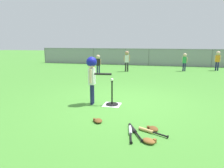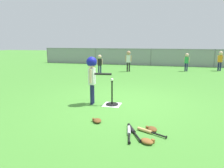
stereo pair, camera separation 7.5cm
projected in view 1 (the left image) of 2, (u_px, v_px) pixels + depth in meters
name	position (u px, v px, depth m)	size (l,w,h in m)	color
ground_plane	(126.00, 102.00, 5.45)	(60.00, 60.00, 0.00)	#478C33
home_plate	(112.00, 105.00, 5.26)	(0.44, 0.44, 0.01)	white
batting_tee	(112.00, 101.00, 5.24)	(0.32, 0.32, 0.63)	black
baseball_on_tee	(112.00, 80.00, 5.12)	(0.07, 0.07, 0.07)	white
batter_child	(92.00, 71.00, 5.15)	(0.65, 0.35, 1.24)	#191E4C
fielder_deep_right	(98.00, 62.00, 10.10)	(0.27, 0.19, 0.97)	#191E4C
fielder_deep_center	(185.00, 60.00, 11.18)	(0.28, 0.20, 0.99)	#191E4C
fielder_near_right	(127.00, 58.00, 11.02)	(0.33, 0.22, 1.12)	#262626
fielder_near_left	(218.00, 58.00, 11.35)	(0.29, 0.22, 1.10)	#191E4C
spare_bat_silver	(130.00, 132.00, 3.61)	(0.17, 0.62, 0.06)	silver
spare_bat_wood	(149.00, 131.00, 3.64)	(0.54, 0.29, 0.06)	#DBB266
spare_bat_black	(134.00, 130.00, 3.69)	(0.36, 0.64, 0.06)	black
glove_by_plate	(98.00, 121.00, 4.10)	(0.25, 0.27, 0.07)	brown
glove_near_bats	(149.00, 141.00, 3.26)	(0.27, 0.25, 0.07)	brown
glove_tossed_aside	(153.00, 129.00, 3.72)	(0.25, 0.27, 0.07)	brown
outfield_fence	(149.00, 56.00, 13.92)	(16.06, 0.06, 1.15)	slate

